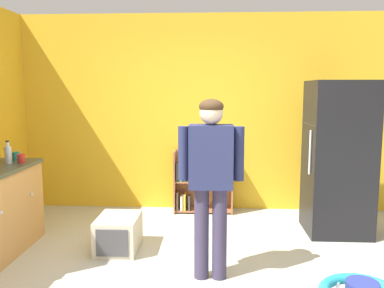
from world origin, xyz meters
The scene contains 9 objects.
ground_plane centered at (0.00, 0.00, 0.00)m, with size 12.00×12.00×0.00m, color #B8B8A9.
back_wall centered at (0.00, 2.33, 1.35)m, with size 5.20×0.06×2.70m, color gold.
refrigerator centered at (1.51, 1.42, 0.89)m, with size 0.73×0.68×1.78m.
bookshelf centered at (-0.13, 2.15, 0.38)m, with size 0.80×0.28×0.85m.
standing_person centered at (0.04, 0.16, 0.96)m, with size 0.57×0.22×1.60m.
pet_carrier centered at (-0.93, 0.74, 0.18)m, with size 0.42×0.55×0.36m.
clear_bottle centered at (-2.11, 0.81, 1.00)m, with size 0.07×0.07×0.25m.
red_cup centered at (-1.99, 0.86, 0.95)m, with size 0.08×0.08×0.10m, color red.
teal_cup centered at (-2.12, 1.00, 0.95)m, with size 0.08×0.08×0.10m, color teal.
Camera 1 is at (0.06, -3.27, 1.68)m, focal length 37.66 mm.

